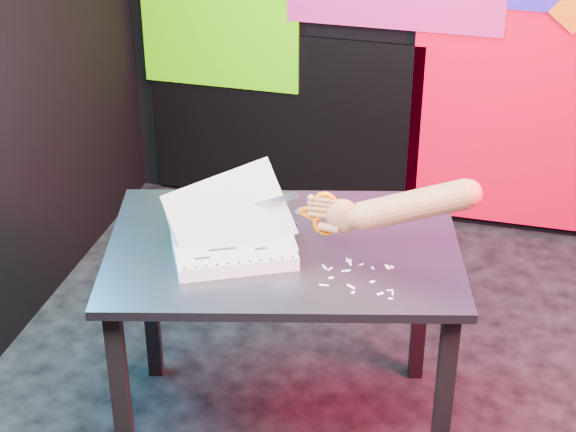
# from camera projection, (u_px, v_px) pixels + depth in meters

# --- Properties ---
(room) EXTENTS (3.01, 3.01, 2.71)m
(room) POSITION_uv_depth(u_px,v_px,m) (407.00, 60.00, 2.72)
(room) COLOR black
(room) RESTS_ON ground
(backdrop) EXTENTS (2.88, 0.05, 2.08)m
(backdrop) POSITION_uv_depth(u_px,v_px,m) (465.00, 32.00, 4.14)
(backdrop) COLOR #F30023
(backdrop) RESTS_ON ground
(work_table) EXTENTS (1.24, 0.97, 0.75)m
(work_table) POSITION_uv_depth(u_px,v_px,m) (283.00, 273.00, 3.05)
(work_table) COLOR black
(work_table) RESTS_ON ground
(printout_stack) EXTENTS (0.45, 0.40, 0.28)m
(printout_stack) POSITION_uv_depth(u_px,v_px,m) (233.00, 246.00, 2.94)
(printout_stack) COLOR silver
(printout_stack) RESTS_ON work_table
(scissors) EXTENTS (0.26, 0.02, 0.15)m
(scissors) POSITION_uv_depth(u_px,v_px,m) (319.00, 213.00, 2.90)
(scissors) COLOR silver
(scissors) RESTS_ON printout_stack
(hand_forearm) EXTENTS (0.50, 0.09, 0.22)m
(hand_forearm) POSITION_uv_depth(u_px,v_px,m) (401.00, 207.00, 2.82)
(hand_forearm) COLOR #B47742
(hand_forearm) RESTS_ON work_table
(paper_clippings) EXTENTS (0.24, 0.19, 0.00)m
(paper_clippings) POSITION_uv_depth(u_px,v_px,m) (359.00, 277.00, 2.84)
(paper_clippings) COLOR white
(paper_clippings) RESTS_ON work_table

